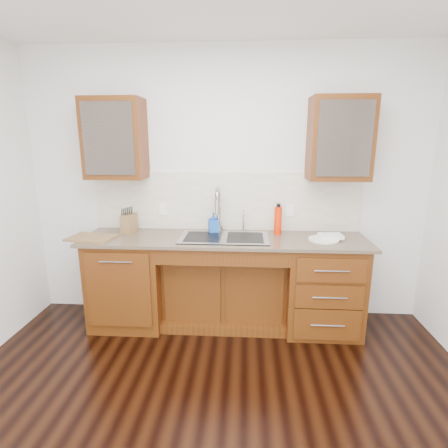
# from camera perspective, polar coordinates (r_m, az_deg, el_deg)

# --- Properties ---
(wall_back) EXTENTS (4.00, 0.10, 2.70)m
(wall_back) POSITION_cam_1_polar(r_m,az_deg,el_deg) (3.60, 0.40, 6.16)
(wall_back) COLOR silver
(wall_back) RESTS_ON ground
(base_cabinet_left) EXTENTS (0.70, 0.62, 0.88)m
(base_cabinet_left) POSITION_cam_1_polar(r_m,az_deg,el_deg) (3.68, -15.08, -8.89)
(base_cabinet_left) COLOR #593014
(base_cabinet_left) RESTS_ON ground
(base_cabinet_center) EXTENTS (1.20, 0.44, 0.70)m
(base_cabinet_center) POSITION_cam_1_polar(r_m,az_deg,el_deg) (3.62, 0.13, -10.33)
(base_cabinet_center) COLOR #593014
(base_cabinet_center) RESTS_ON ground
(base_cabinet_right) EXTENTS (0.70, 0.62, 0.88)m
(base_cabinet_right) POSITION_cam_1_polar(r_m,az_deg,el_deg) (3.57, 15.65, -9.61)
(base_cabinet_right) COLOR #593014
(base_cabinet_right) RESTS_ON ground
(countertop) EXTENTS (2.70, 0.65, 0.03)m
(countertop) POSITION_cam_1_polar(r_m,az_deg,el_deg) (3.33, 0.03, -2.49)
(countertop) COLOR #84705B
(countertop) RESTS_ON base_cabinet_left
(backsplash) EXTENTS (2.70, 0.02, 0.59)m
(backsplash) POSITION_cam_1_polar(r_m,az_deg,el_deg) (3.57, 0.34, 3.72)
(backsplash) COLOR beige
(backsplash) RESTS_ON wall_back
(sink) EXTENTS (0.84, 0.46, 0.19)m
(sink) POSITION_cam_1_polar(r_m,az_deg,el_deg) (3.34, 0.01, -3.71)
(sink) COLOR #9E9EA5
(sink) RESTS_ON countertop
(faucet) EXTENTS (0.04, 0.04, 0.40)m
(faucet) POSITION_cam_1_polar(r_m,az_deg,el_deg) (3.49, -0.90, 1.91)
(faucet) COLOR #999993
(faucet) RESTS_ON countertop
(filter_tap) EXTENTS (0.02, 0.02, 0.24)m
(filter_tap) POSITION_cam_1_polar(r_m,az_deg,el_deg) (3.51, 3.19, 0.61)
(filter_tap) COLOR #999993
(filter_tap) RESTS_ON countertop
(upper_cabinet_left) EXTENTS (0.55, 0.34, 0.75)m
(upper_cabinet_left) POSITION_cam_1_polar(r_m,az_deg,el_deg) (3.57, -17.34, 13.13)
(upper_cabinet_left) COLOR #593014
(upper_cabinet_left) RESTS_ON wall_back
(upper_cabinet_right) EXTENTS (0.55, 0.34, 0.75)m
(upper_cabinet_right) POSITION_cam_1_polar(r_m,az_deg,el_deg) (3.45, 18.36, 13.05)
(upper_cabinet_right) COLOR #593014
(upper_cabinet_right) RESTS_ON wall_back
(outlet_left) EXTENTS (0.08, 0.01, 0.12)m
(outlet_left) POSITION_cam_1_polar(r_m,az_deg,el_deg) (3.66, -9.88, 2.43)
(outlet_left) COLOR white
(outlet_left) RESTS_ON backsplash
(outlet_right) EXTENTS (0.08, 0.01, 0.12)m
(outlet_right) POSITION_cam_1_polar(r_m,az_deg,el_deg) (3.59, 10.75, 2.17)
(outlet_right) COLOR white
(outlet_right) RESTS_ON backsplash
(soap_bottle) EXTENTS (0.11, 0.11, 0.20)m
(soap_bottle) POSITION_cam_1_polar(r_m,az_deg,el_deg) (3.48, -1.73, 0.20)
(soap_bottle) COLOR blue
(soap_bottle) RESTS_ON countertop
(water_bottle) EXTENTS (0.08, 0.08, 0.27)m
(water_bottle) POSITION_cam_1_polar(r_m,az_deg,el_deg) (3.46, 8.80, 0.56)
(water_bottle) COLOR red
(water_bottle) RESTS_ON countertop
(plate) EXTENTS (0.30, 0.30, 0.02)m
(plate) POSITION_cam_1_polar(r_m,az_deg,el_deg) (3.37, 15.96, -2.45)
(plate) COLOR silver
(plate) RESTS_ON countertop
(dish_towel) EXTENTS (0.22, 0.17, 0.03)m
(dish_towel) POSITION_cam_1_polar(r_m,az_deg,el_deg) (3.41, 17.01, -1.90)
(dish_towel) COLOR white
(dish_towel) RESTS_ON plate
(knife_block) EXTENTS (0.13, 0.19, 0.19)m
(knife_block) POSITION_cam_1_polar(r_m,az_deg,el_deg) (3.62, -15.24, 0.11)
(knife_block) COLOR #956224
(knife_block) RESTS_ON countertop
(cutting_board) EXTENTS (0.46, 0.35, 0.02)m
(cutting_board) POSITION_cam_1_polar(r_m,az_deg,el_deg) (3.52, -20.82, -2.10)
(cutting_board) COLOR #A65228
(cutting_board) RESTS_ON countertop
(cup_left_a) EXTENTS (0.14, 0.14, 0.10)m
(cup_left_a) POSITION_cam_1_polar(r_m,az_deg,el_deg) (3.62, -19.13, 12.21)
(cup_left_a) COLOR silver
(cup_left_a) RESTS_ON upper_cabinet_left
(cup_left_b) EXTENTS (0.12, 0.12, 0.09)m
(cup_left_b) POSITION_cam_1_polar(r_m,az_deg,el_deg) (3.54, -15.95, 12.32)
(cup_left_b) COLOR silver
(cup_left_b) RESTS_ON upper_cabinet_left
(cup_right_a) EXTENTS (0.15, 0.15, 0.09)m
(cup_right_a) POSITION_cam_1_polar(r_m,az_deg,el_deg) (3.42, 16.30, 12.29)
(cup_right_a) COLOR silver
(cup_right_a) RESTS_ON upper_cabinet_right
(cup_right_b) EXTENTS (0.09, 0.09, 0.08)m
(cup_right_b) POSITION_cam_1_polar(r_m,az_deg,el_deg) (3.47, 19.29, 12.01)
(cup_right_b) COLOR white
(cup_right_b) RESTS_ON upper_cabinet_right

